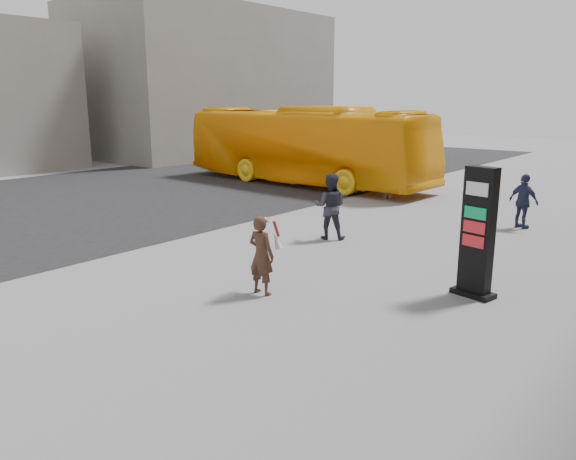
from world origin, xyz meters
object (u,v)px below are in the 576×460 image
Objects in this scene: info_pylon at (478,233)px; pedestrian_c at (524,201)px; woman at (262,254)px; pedestrian_a at (330,206)px; bus at (304,145)px; pedestrian_b at (390,177)px.

info_pylon is 1.57× the size of pedestrian_c.
woman is 5.02m from pedestrian_a.
pedestrian_a is at bearing -135.55° from bus.
info_pylon is 7.05m from pedestrian_c.
woman is at bearing 108.18° from pedestrian_b.
woman is at bearing -131.30° from info_pylon.
woman is at bearing 81.22° from pedestrian_a.
pedestrian_a is 7.24m from pedestrian_b.
woman is 0.88× the size of pedestrian_a.
pedestrian_a is (-1.63, 4.75, 0.09)m from woman.
bus reaches higher than pedestrian_a.
pedestrian_c is (3.90, 4.88, -0.10)m from pedestrian_a.
bus is at bearing -57.90° from woman.
info_pylon is 0.21× the size of bus.
woman is at bearing 95.74° from pedestrian_c.
pedestrian_a is (-5.10, 2.06, -0.39)m from info_pylon.
info_pylon reaches higher than pedestrian_b.
pedestrian_b is (-1.98, 6.97, -0.09)m from pedestrian_a.
woman is 0.13× the size of bus.
pedestrian_a is (7.07, -7.90, -0.85)m from bus.
pedestrian_b is at bearing 138.98° from info_pylon.
bus is 6.80× the size of pedestrian_a.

